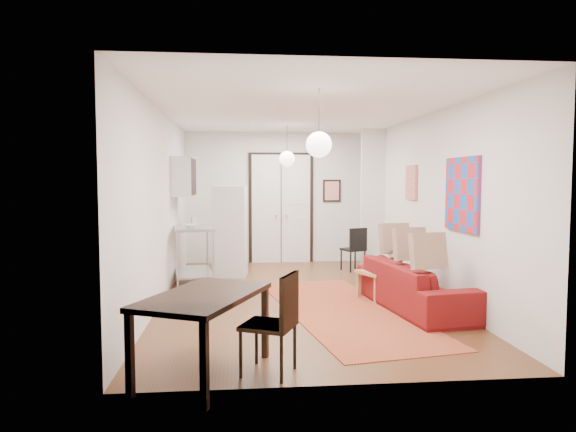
{
  "coord_description": "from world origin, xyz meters",
  "views": [
    {
      "loc": [
        -0.92,
        -7.92,
        1.84
      ],
      "look_at": [
        -0.13,
        0.45,
        1.25
      ],
      "focal_mm": 32.0,
      "sensor_mm": 36.0,
      "label": 1
    }
  ],
  "objects": [
    {
      "name": "dining_table",
      "position": [
        -1.26,
        -3.15,
        0.69
      ],
      "size": [
        1.32,
        1.62,
        0.78
      ],
      "rotation": [
        0.0,
        0.0,
        -0.43
      ],
      "color": "black",
      "rests_on": "floor"
    },
    {
      "name": "ceiling",
      "position": [
        0.0,
        0.0,
        2.9
      ],
      "size": [
        4.2,
        7.0,
        0.02
      ],
      "primitive_type": "cube",
      "color": "white",
      "rests_on": "wall_back"
    },
    {
      "name": "painting_popart",
      "position": [
        2.08,
        -1.25,
        1.65
      ],
      "size": [
        0.05,
        1.0,
        1.0
      ],
      "primitive_type": "cube",
      "color": "red",
      "rests_on": "wall_right"
    },
    {
      "name": "wall_front",
      "position": [
        0.0,
        -3.5,
        1.45
      ],
      "size": [
        4.2,
        0.02,
        2.9
      ],
      "primitive_type": "cube",
      "color": "silver",
      "rests_on": "floor"
    },
    {
      "name": "floor",
      "position": [
        0.0,
        0.0,
        0.0
      ],
      "size": [
        7.0,
        7.0,
        0.0
      ],
      "primitive_type": "plane",
      "color": "brown",
      "rests_on": "ground"
    },
    {
      "name": "potted_plant",
      "position": [
        1.52,
        -0.16,
        0.65
      ],
      "size": [
        0.46,
        0.48,
        0.43
      ],
      "primitive_type": "imported",
      "rotation": [
        0.0,
        0.0,
        0.41
      ],
      "color": "#2A5E2C",
      "rests_on": "coffee_table"
    },
    {
      "name": "wall_back",
      "position": [
        0.0,
        3.5,
        1.45
      ],
      "size": [
        4.2,
        0.02,
        2.9
      ],
      "primitive_type": "cube",
      "color": "silver",
      "rests_on": "floor"
    },
    {
      "name": "dining_chair_far",
      "position": [
        -0.66,
        -3.05,
        0.56
      ],
      "size": [
        0.61,
        0.72,
        0.97
      ],
      "rotation": [
        0.0,
        0.0,
        -2.0
      ],
      "color": "#372211",
      "rests_on": "floor"
    },
    {
      "name": "bowl",
      "position": [
        -1.75,
        0.97,
        1.05
      ],
      "size": [
        0.31,
        0.31,
        0.06
      ],
      "primitive_type": "imported",
      "rotation": [
        0.0,
        0.0,
        0.34
      ],
      "color": "silver",
      "rests_on": "kitchen_counter"
    },
    {
      "name": "wall_cabinet",
      "position": [
        -1.92,
        1.5,
        1.9
      ],
      "size": [
        0.35,
        1.0,
        0.7
      ],
      "primitive_type": "cube",
      "color": "silver",
      "rests_on": "wall_left"
    },
    {
      "name": "poster_back",
      "position": [
        1.15,
        3.47,
        1.6
      ],
      "size": [
        0.4,
        0.03,
        0.5
      ],
      "primitive_type": "cube",
      "color": "red",
      "rests_on": "wall_back"
    },
    {
      "name": "kitchen_counter",
      "position": [
        -1.75,
        1.27,
        0.68
      ],
      "size": [
        0.85,
        1.41,
        1.02
      ],
      "rotation": [
        0.0,
        0.0,
        0.14
      ],
      "color": "silver",
      "rests_on": "floor"
    },
    {
      "name": "fridge",
      "position": [
        -1.1,
        1.9,
        0.86
      ],
      "size": [
        0.68,
        0.68,
        1.73
      ],
      "primitive_type": "cube",
      "rotation": [
        0.0,
        0.0,
        -0.12
      ],
      "color": "silver",
      "rests_on": "floor"
    },
    {
      "name": "coffee_table",
      "position": [
        1.42,
        -0.16,
        0.38
      ],
      "size": [
        1.12,
        0.89,
        0.44
      ],
      "rotation": [
        0.0,
        0.0,
        0.41
      ],
      "color": "tan",
      "rests_on": "floor"
    },
    {
      "name": "painting_abstract",
      "position": [
        2.08,
        0.8,
        1.8
      ],
      "size": [
        0.05,
        0.5,
        0.6
      ],
      "primitive_type": "cube",
      "color": "beige",
      "rests_on": "wall_right"
    },
    {
      "name": "wall_left",
      "position": [
        -2.1,
        0.0,
        1.45
      ],
      "size": [
        0.02,
        7.0,
        2.9
      ],
      "primitive_type": "cube",
      "color": "silver",
      "rests_on": "floor"
    },
    {
      "name": "double_doors",
      "position": [
        0.0,
        3.46,
        1.2
      ],
      "size": [
        1.44,
        0.06,
        2.5
      ],
      "primitive_type": "cube",
      "color": "white",
      "rests_on": "wall_back"
    },
    {
      "name": "dining_chair_near",
      "position": [
        -0.66,
        -3.05,
        0.56
      ],
      "size": [
        0.61,
        0.72,
        0.97
      ],
      "rotation": [
        0.0,
        0.0,
        -2.0
      ],
      "color": "#372211",
      "rests_on": "floor"
    },
    {
      "name": "pendant_front",
      "position": [
        0.0,
        -2.0,
        2.25
      ],
      "size": [
        0.3,
        0.3,
        0.8
      ],
      "color": "white",
      "rests_on": "ceiling"
    },
    {
      "name": "sofa",
      "position": [
        1.58,
        -0.89,
        0.34
      ],
      "size": [
        1.21,
        2.4,
        0.67
      ],
      "primitive_type": "imported",
      "rotation": [
        0.0,
        0.0,
        1.71
      ],
      "color": "maroon",
      "rests_on": "floor"
    },
    {
      "name": "pendant_back",
      "position": [
        0.0,
        2.0,
        2.25
      ],
      "size": [
        0.3,
        0.3,
        0.8
      ],
      "color": "white",
      "rests_on": "ceiling"
    },
    {
      "name": "soap_bottle",
      "position": [
        -1.75,
        1.52,
        1.13
      ],
      "size": [
        0.12,
        0.12,
        0.21
      ],
      "primitive_type": "imported",
      "rotation": [
        0.0,
        0.0,
        0.34
      ],
      "color": "teal",
      "rests_on": "kitchen_counter"
    },
    {
      "name": "print_left",
      "position": [
        -2.07,
        2.0,
        1.95
      ],
      "size": [
        0.03,
        0.44,
        0.54
      ],
      "primitive_type": "cube",
      "color": "#9B6B40",
      "rests_on": "wall_left"
    },
    {
      "name": "wall_right",
      "position": [
        2.1,
        0.0,
        1.45
      ],
      "size": [
        0.02,
        7.0,
        2.9
      ],
      "primitive_type": "cube",
      "color": "silver",
      "rests_on": "floor"
    },
    {
      "name": "kilim_rug",
      "position": [
        0.52,
        -0.89,
        0.01
      ],
      "size": [
        2.18,
        4.28,
        0.01
      ],
      "primitive_type": "cube",
      "rotation": [
        0.0,
        0.0,
        0.17
      ],
      "color": "#BC582F",
      "rests_on": "floor"
    },
    {
      "name": "stub_partition",
      "position": [
        1.85,
        2.55,
        1.45
      ],
      "size": [
        0.5,
        0.1,
        2.9
      ],
      "primitive_type": "cube",
      "color": "silver",
      "rests_on": "floor"
    },
    {
      "name": "black_side_chair",
      "position": [
        1.37,
        2.33,
        0.51
      ],
      "size": [
        0.52,
        0.54,
        0.88
      ],
      "rotation": [
        0.0,
        0.0,
        3.52
      ],
      "color": "black",
      "rests_on": "floor"
    }
  ]
}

